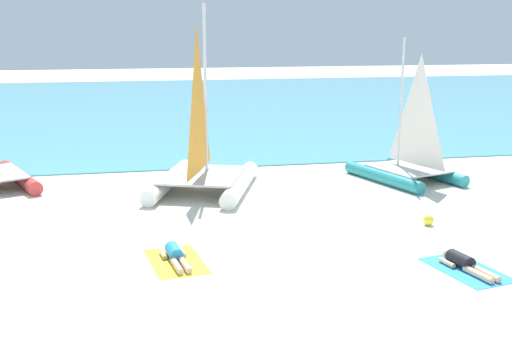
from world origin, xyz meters
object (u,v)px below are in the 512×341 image
object	(u,v)px
towel_right	(466,270)
beach_ball	(428,220)
sunbather_left	(175,255)
sailboat_teal	(408,160)
towel_left	(176,261)
sailboat_white	(203,165)
sunbather_right	(465,263)

from	to	relation	value
towel_right	beach_ball	bearing A→B (deg)	78.01
sunbather_left	sailboat_teal	bearing A→B (deg)	28.40
towel_left	sailboat_white	bearing A→B (deg)	77.57
sunbather_left	sunbather_right	xyz separation A→B (m)	(5.94, -1.72, 0.00)
sailboat_white	towel_right	size ratio (longest dim) A/B	3.01
sunbather_left	beach_ball	bearing A→B (deg)	2.97
sailboat_teal	sunbather_left	world-z (taller)	sailboat_teal
beach_ball	sailboat_teal	bearing A→B (deg)	71.72
sailboat_white	sunbather_left	world-z (taller)	sailboat_white
towel_left	sunbather_left	xyz separation A→B (m)	(-0.01, 0.07, 0.13)
sailboat_teal	towel_right	distance (m)	8.13
towel_left	towel_right	xyz separation A→B (m)	(5.94, -1.72, 0.00)
towel_left	towel_right	world-z (taller)	same
sunbather_right	beach_ball	bearing A→B (deg)	66.20
sailboat_teal	sunbather_right	xyz separation A→B (m)	(-2.22, -7.72, -0.57)
sailboat_white	sunbather_left	xyz separation A→B (m)	(-1.33, -5.94, -0.72)
sunbather_left	sailboat_white	bearing A→B (deg)	69.44
towel_left	sunbather_left	bearing A→B (deg)	97.91
sunbather_right	beach_ball	world-z (taller)	sunbather_right
sailboat_teal	sailboat_white	world-z (taller)	sailboat_white
sunbather_right	sailboat_teal	bearing A→B (deg)	62.62
sailboat_teal	towel_left	xyz separation A→B (m)	(-8.15, -6.06, -0.69)
sailboat_white	beach_ball	xyz separation A→B (m)	(5.27, -4.67, -0.71)
sailboat_white	towel_right	xyz separation A→B (m)	(4.62, -7.73, -0.85)
sunbather_left	towel_right	xyz separation A→B (m)	(5.95, -1.79, -0.13)
sailboat_teal	beach_ball	world-z (taller)	sailboat_teal
sunbather_left	beach_ball	xyz separation A→B (m)	(6.60, 1.27, 0.01)
sailboat_teal	sunbather_right	world-z (taller)	sailboat_teal
beach_ball	sunbather_left	bearing A→B (deg)	-169.12
sunbather_left	sunbather_right	bearing A→B (deg)	-24.11
towel_left	sunbather_right	bearing A→B (deg)	-15.63
sunbather_left	towel_right	world-z (taller)	sunbather_left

